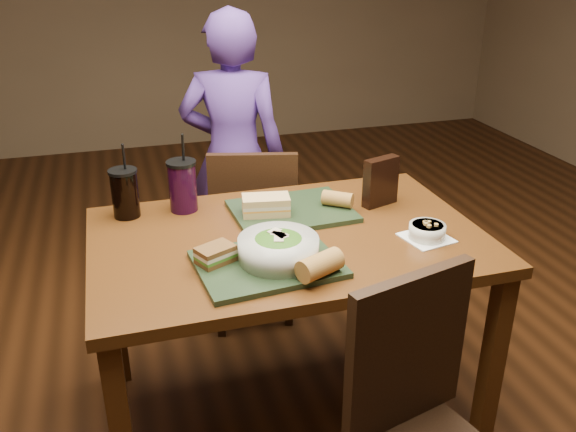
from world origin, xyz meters
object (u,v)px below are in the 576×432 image
object	(u,v)px
chair_near	(419,424)
diner	(233,157)
chair_far	(249,229)
tray_near	(267,264)
sandwich_near	(216,254)
soup_bowl	(427,231)
tray_far	(292,211)
cup_cola	(125,193)
cup_berry	(183,186)
sandwich_far	(266,205)
baguette_far	(338,199)
chip_bag	(381,182)
dining_table	(288,259)
baguette_near	(320,265)
salad_bowl	(278,247)

from	to	relation	value
chair_near	diner	xyz separation A→B (m)	(-0.14, 1.67, 0.20)
chair_far	tray_near	distance (m)	0.88
tray_near	sandwich_near	world-z (taller)	sandwich_near
soup_bowl	tray_far	bearing A→B (deg)	138.90
cup_cola	cup_berry	distance (m)	0.20
tray_near	cup_cola	distance (m)	0.64
chair_far	sandwich_near	world-z (taller)	chair_far
sandwich_near	tray_near	bearing A→B (deg)	-15.27
sandwich_far	cup_cola	world-z (taller)	cup_cola
baguette_far	chip_bag	bearing A→B (deg)	2.58
tray_far	cup_berry	bearing A→B (deg)	158.77
chair_far	dining_table	bearing A→B (deg)	-90.75
chair_near	chair_far	world-z (taller)	chair_near
diner	tray_far	world-z (taller)	diner
sandwich_far	baguette_near	distance (m)	0.47
baguette_near	tray_near	bearing A→B (deg)	134.70
dining_table	tray_near	xyz separation A→B (m)	(-0.12, -0.19, 0.10)
chair_far	cup_cola	size ratio (longest dim) A/B	3.16
tray_near	tray_far	world-z (taller)	same
tray_near	chip_bag	xyz separation A→B (m)	(0.52, 0.34, 0.08)
chair_far	tray_near	xyz separation A→B (m)	(-0.13, -0.82, 0.28)
baguette_near	cup_cola	size ratio (longest dim) A/B	0.50
baguette_far	dining_table	bearing A→B (deg)	-148.11
tray_far	cup_cola	bearing A→B (deg)	165.70
salad_bowl	cup_berry	distance (m)	0.54
salad_bowl	soup_bowl	distance (m)	0.52
dining_table	chair_near	size ratio (longest dim) A/B	1.46
chair_far	diner	distance (m)	0.42
chair_near	sandwich_near	size ratio (longest dim) A/B	6.76
chair_far	tray_near	bearing A→B (deg)	-98.99
chair_near	sandwich_far	world-z (taller)	chair_near
baguette_far	cup_cola	bearing A→B (deg)	167.18
soup_bowl	cup_cola	size ratio (longest dim) A/B	0.63
cup_cola	tray_far	bearing A→B (deg)	-14.30
soup_bowl	cup_berry	world-z (taller)	cup_berry
tray_near	sandwich_far	size ratio (longest dim) A/B	2.36
tray_near	chair_far	bearing A→B (deg)	81.01
salad_bowl	soup_bowl	bearing A→B (deg)	3.45
cup_cola	baguette_far	bearing A→B (deg)	-12.82
chip_bag	diner	bearing A→B (deg)	96.20
chair_near	cup_berry	distance (m)	1.15
chip_bag	soup_bowl	bearing A→B (deg)	-102.21
tray_near	sandwich_far	distance (m)	0.35
chair_near	dining_table	bearing A→B (deg)	102.97
diner	dining_table	bearing A→B (deg)	107.84
chip_bag	tray_far	bearing A→B (deg)	159.42
chair_far	tray_far	size ratio (longest dim) A/B	2.05
salad_bowl	diner	bearing A→B (deg)	84.86
soup_bowl	cup_berry	size ratio (longest dim) A/B	0.59
diner	tray_near	xyz separation A→B (m)	(-0.14, -1.19, 0.06)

